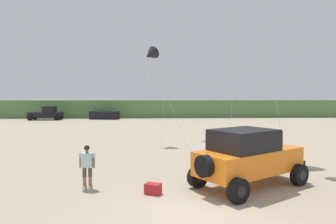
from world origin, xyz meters
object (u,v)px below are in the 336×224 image
Objects in this scene: distant_pickup at (47,113)px; distant_sedan at (105,115)px; jeep at (248,156)px; person_watching at (87,164)px; cooler_box at (153,189)px; kite_yellow_diamond at (150,55)px.

distant_pickup reaches higher than distant_sedan.
jeep is at bearing -61.01° from distant_sedan.
distant_sedan is (-4.85, 33.68, -0.34)m from person_watching.
person_watching is 2.72m from cooler_box.
cooler_box is at bearing -16.78° from person_watching.
distant_pickup is at bearing -163.33° from distant_sedan.
distant_pickup is at bearing 138.92° from cooler_box.
cooler_box is 37.04m from distant_pickup.
distant_pickup is (-19.26, 32.90, -0.26)m from jeep.
cooler_box is at bearing -65.14° from distant_pickup.
distant_sedan is 0.58× the size of kite_yellow_diamond.
kite_yellow_diamond reaches higher than jeep.
person_watching is at bearing -101.99° from kite_yellow_diamond.
kite_yellow_diamond reaches higher than distant_pickup.
jeep is 35.51m from distant_sedan.
kite_yellow_diamond reaches higher than person_watching.
kite_yellow_diamond is at bearing -61.91° from distant_sedan.
kite_yellow_diamond is (2.27, 10.71, 5.58)m from person_watching.
person_watching is 34.03m from distant_sedan.
distant_pickup is at bearing 111.69° from person_watching.
distant_pickup is at bearing 124.73° from kite_yellow_diamond.
cooler_box is 0.12× the size of distant_pickup.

